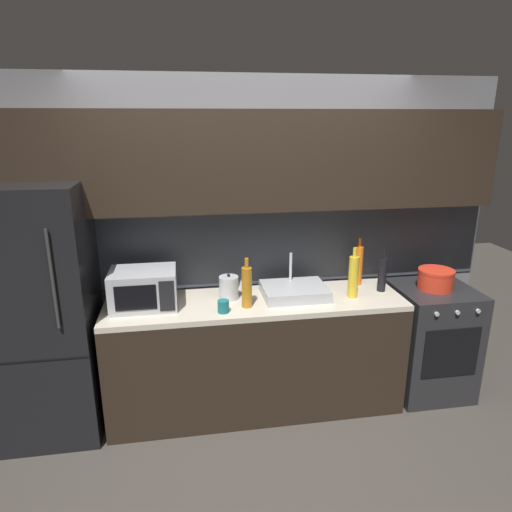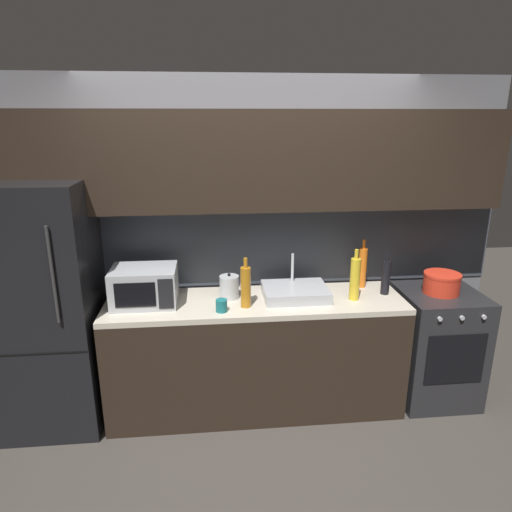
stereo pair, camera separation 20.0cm
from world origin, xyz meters
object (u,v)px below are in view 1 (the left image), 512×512
oven_range (430,340)px  microwave (144,289)px  refrigerator (44,313)px  kettle (229,287)px  wine_bottle_yellow (353,276)px  wine_bottle_orange (359,265)px  mug_teal (223,306)px  wine_bottle_dark (382,274)px  cooking_pot (436,279)px  wine_bottle_amber (247,287)px

oven_range → microwave: bearing=179.5°
refrigerator → kettle: 1.30m
kettle → wine_bottle_yellow: 0.93m
refrigerator → oven_range: bearing=-0.0°
microwave → refrigerator: bearing=-178.4°
refrigerator → wine_bottle_orange: (2.35, 0.19, 0.16)m
wine_bottle_yellow → mug_teal: size_ratio=4.37×
refrigerator → microwave: size_ratio=3.92×
microwave → wine_bottle_dark: wine_bottle_dark is taller
microwave → kettle: microwave is taller
wine_bottle_orange → cooking_pot: bearing=-18.7°
wine_bottle_dark → wine_bottle_orange: bearing=127.6°
kettle → wine_bottle_yellow: size_ratio=0.51×
oven_range → mug_teal: 1.78m
microwave → cooking_pot: microwave is taller
kettle → mug_teal: (-0.07, -0.25, -0.04)m
microwave → wine_bottle_amber: 0.73m
oven_range → microwave: 2.32m
wine_bottle_yellow → oven_range: bearing=4.5°
microwave → wine_bottle_yellow: bearing=-2.9°
wine_bottle_amber → wine_bottle_dark: size_ratio=1.09×
kettle → mug_teal: bearing=-105.3°
wine_bottle_yellow → wine_bottle_dark: bearing=17.3°
oven_range → mug_teal: mug_teal is taller
kettle → wine_bottle_orange: wine_bottle_orange is taller
oven_range → microwave: (-2.25, 0.02, 0.58)m
oven_range → wine_bottle_yellow: 0.95m
wine_bottle_yellow → mug_teal: bearing=-172.8°
refrigerator → wine_bottle_dark: bearing=0.6°
oven_range → wine_bottle_orange: wine_bottle_orange is taller
refrigerator → kettle: refrigerator is taller
refrigerator → oven_range: 2.96m
kettle → wine_bottle_orange: 1.07m
wine_bottle_dark → mug_teal: bearing=-170.6°
wine_bottle_amber → mug_teal: wine_bottle_amber is taller
wine_bottle_yellow → cooking_pot: 0.71m
microwave → oven_range: bearing=-0.5°
kettle → wine_bottle_amber: wine_bottle_amber is taller
wine_bottle_yellow → microwave: bearing=177.1°
wine_bottle_yellow → wine_bottle_orange: 0.29m
microwave → cooking_pot: bearing=-0.5°
kettle → wine_bottle_yellow: wine_bottle_yellow is taller
wine_bottle_amber → wine_bottle_orange: (0.95, 0.30, 0.01)m
kettle → oven_range: bearing=-2.3°
wine_bottle_orange → wine_bottle_yellow: bearing=-119.3°
refrigerator → wine_bottle_yellow: size_ratio=4.68×
wine_bottle_yellow → wine_bottle_amber: size_ratio=1.06×
wine_bottle_amber → cooking_pot: size_ratio=1.32×
microwave → mug_teal: 0.59m
oven_range → microwave: size_ratio=1.96×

